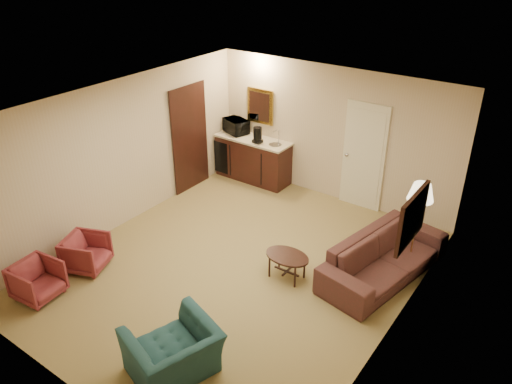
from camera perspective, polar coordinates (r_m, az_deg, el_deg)
ground at (r=8.00m, az=-2.13°, el=-8.52°), size 6.00×6.00×0.00m
room_walls at (r=7.74m, az=0.55°, el=4.84°), size 5.02×6.01×2.61m
wetbar_cabinet at (r=10.53m, az=-0.33°, el=3.78°), size 1.64×0.58×0.92m
sofa at (r=7.81m, az=14.55°, el=-6.53°), size 1.10×2.36×0.89m
teal_armchair at (r=6.16m, az=-9.56°, el=-16.89°), size 0.92×1.15×0.87m
rose_chair_near at (r=8.23m, az=-18.85°, el=-6.43°), size 0.75×0.77×0.62m
rose_chair_far at (r=7.89m, az=-23.75°, el=-9.09°), size 0.62×0.65×0.61m
coffee_table at (r=7.68m, az=3.55°, el=-8.47°), size 0.70×0.48×0.40m
floor_lamp at (r=7.99m, az=17.75°, el=-3.74°), size 0.49×0.49×1.46m
waste_bin at (r=10.26m, az=2.39°, el=1.31°), size 0.30×0.30×0.34m
microwave at (r=10.62m, az=-2.32°, el=7.72°), size 0.61×0.46×0.37m
coffee_maker at (r=10.09m, az=0.18°, el=6.53°), size 0.18×0.18×0.33m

